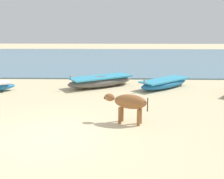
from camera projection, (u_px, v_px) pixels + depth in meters
The scene contains 5 objects.
ground at pixel (52, 137), 7.94m from camera, with size 80.00×80.00×0.00m, color beige.
sea_water at pixel (98, 58), 26.07m from camera, with size 60.00×20.00×0.08m, color slate.
fishing_boat_2 at pixel (101, 81), 14.30m from camera, with size 3.69×2.87×0.76m.
fishing_boat_4 at pixel (165, 83), 14.01m from camera, with size 3.09×2.87×0.66m.
cow_adult_brown at pixel (129, 103), 8.91m from camera, with size 1.46×0.77×0.97m.
Camera 1 is at (1.89, -7.37, 3.15)m, focal length 44.35 mm.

